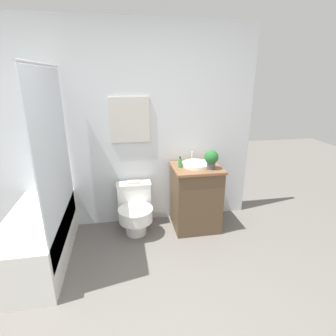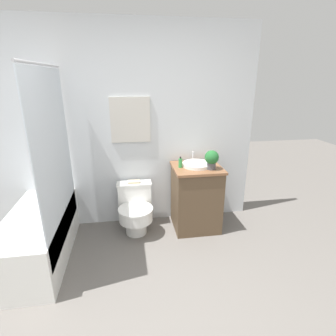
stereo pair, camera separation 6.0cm
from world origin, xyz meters
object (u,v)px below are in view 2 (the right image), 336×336
at_px(soap_bottle, 180,163).
at_px(book_on_tank, 134,182).
at_px(sink, 197,164).
at_px(potted_plant, 212,159).
at_px(toilet, 135,209).

height_order(soap_bottle, book_on_tank, soap_bottle).
height_order(sink, potted_plant, potted_plant).
height_order(soap_bottle, potted_plant, potted_plant).
relative_size(sink, potted_plant, 1.69).
bearing_deg(sink, potted_plant, -44.90).
bearing_deg(soap_bottle, toilet, 178.79).
xyz_separation_m(sink, book_on_tank, (-0.77, 0.13, -0.24)).
height_order(toilet, sink, sink).
xyz_separation_m(sink, potted_plant, (0.14, -0.14, 0.11)).
bearing_deg(soap_bottle, potted_plant, -18.86).
bearing_deg(book_on_tank, toilet, -90.00).
bearing_deg(soap_bottle, book_on_tank, 164.55).
bearing_deg(potted_plant, toilet, 171.82).
distance_m(toilet, book_on_tank, 0.34).
xyz_separation_m(toilet, potted_plant, (0.91, -0.13, 0.66)).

